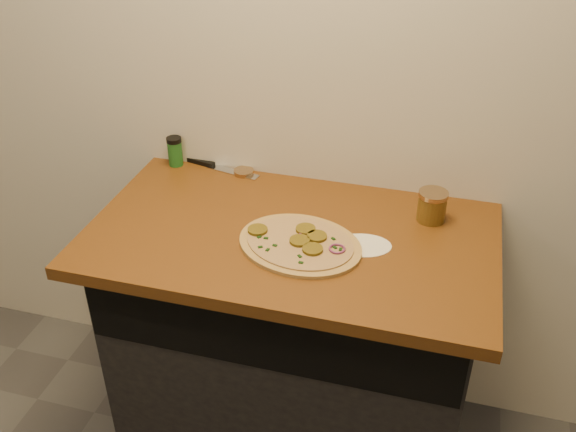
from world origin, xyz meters
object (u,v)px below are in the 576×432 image
(chefs_knife, at_px, (216,167))
(spice_shaker, at_px, (175,151))
(salsa_jar, at_px, (432,206))
(pizza, at_px, (300,243))

(chefs_knife, xyz_separation_m, spice_shaker, (-0.14, -0.01, 0.05))
(chefs_knife, xyz_separation_m, salsa_jar, (0.75, -0.14, 0.04))
(pizza, distance_m, chefs_knife, 0.55)
(salsa_jar, distance_m, spice_shaker, 0.90)
(pizza, bearing_deg, chefs_knife, 136.63)
(chefs_knife, distance_m, spice_shaker, 0.15)
(chefs_knife, height_order, salsa_jar, salsa_jar)
(chefs_knife, bearing_deg, spice_shaker, -174.07)
(pizza, xyz_separation_m, salsa_jar, (0.35, 0.24, 0.04))
(pizza, bearing_deg, spice_shaker, 146.20)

